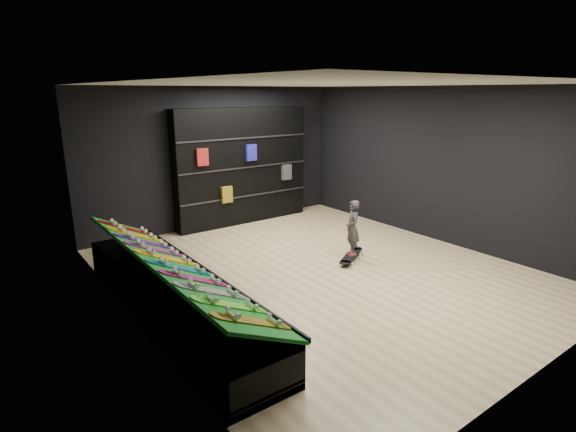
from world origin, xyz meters
TOP-DOWN VIEW (x-y plane):
  - floor at (0.00, 0.00)m, footprint 6.00×7.00m
  - ceiling at (0.00, 0.00)m, footprint 6.00×7.00m
  - wall_back at (0.00, 3.50)m, footprint 6.00×0.02m
  - wall_front at (0.00, -3.50)m, footprint 6.00×0.02m
  - wall_left at (-3.00, 0.00)m, footprint 0.02×7.00m
  - wall_right at (3.00, 0.00)m, footprint 0.02×7.00m
  - display_rack at (-2.55, 0.00)m, footprint 0.90×4.50m
  - turf_ramp at (-2.50, 0.00)m, footprint 0.92×4.50m
  - back_shelving at (0.54, 3.32)m, footprint 3.20×0.37m
  - floor_skateboard at (0.83, 0.09)m, footprint 0.96×0.68m
  - child at (0.83, 0.09)m, footprint 0.25×0.27m
  - display_board_0 at (-2.49, -1.90)m, footprint 0.93×0.22m
  - display_board_1 at (-2.49, -1.48)m, footprint 0.93×0.22m
  - display_board_2 at (-2.49, -1.06)m, footprint 0.93×0.22m
  - display_board_3 at (-2.49, -0.63)m, footprint 0.93×0.22m
  - display_board_4 at (-2.49, -0.21)m, footprint 0.93×0.22m
  - display_board_5 at (-2.49, 0.21)m, footprint 0.93×0.22m
  - display_board_6 at (-2.49, 0.63)m, footprint 0.93×0.22m
  - display_board_7 at (-2.49, 1.06)m, footprint 0.93×0.22m
  - display_board_8 at (-2.49, 1.48)m, footprint 0.93×0.22m
  - display_board_9 at (-2.49, 1.90)m, footprint 0.93×0.22m

SIDE VIEW (x-z plane):
  - floor at x=0.00m, z-range -0.01..0.01m
  - floor_skateboard at x=0.83m, z-range 0.00..0.09m
  - display_rack at x=-2.55m, z-range 0.00..0.50m
  - child at x=0.83m, z-range 0.09..0.69m
  - turf_ramp at x=-2.50m, z-range 0.48..0.94m
  - display_board_0 at x=-2.49m, z-range 0.49..0.99m
  - display_board_1 at x=-2.49m, z-range 0.49..0.99m
  - display_board_2 at x=-2.49m, z-range 0.49..0.99m
  - display_board_3 at x=-2.49m, z-range 0.49..0.99m
  - display_board_4 at x=-2.49m, z-range 0.49..0.99m
  - display_board_5 at x=-2.49m, z-range 0.49..0.99m
  - display_board_6 at x=-2.49m, z-range 0.49..0.99m
  - display_board_7 at x=-2.49m, z-range 0.49..0.99m
  - display_board_8 at x=-2.49m, z-range 0.49..0.99m
  - display_board_9 at x=-2.49m, z-range 0.49..0.99m
  - back_shelving at x=0.54m, z-range 0.00..2.56m
  - wall_back at x=0.00m, z-range 0.00..3.00m
  - wall_front at x=0.00m, z-range 0.00..3.00m
  - wall_left at x=-3.00m, z-range 0.00..3.00m
  - wall_right at x=3.00m, z-range 0.00..3.00m
  - ceiling at x=0.00m, z-range 3.00..3.00m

